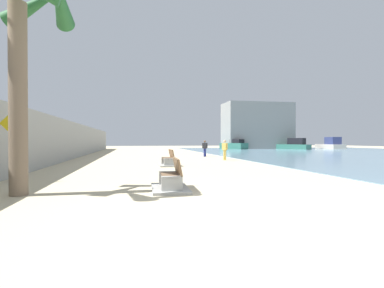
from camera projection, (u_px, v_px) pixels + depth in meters
The scene contains 12 objects.
ground_plane at pixel (162, 159), 25.02m from camera, with size 120.00×120.00×0.00m, color #C6B793.
seawall at pixel (64, 140), 23.61m from camera, with size 0.80×64.00×3.03m, color #9E9E99.
palm_tree at pixel (17, 17), 8.41m from camera, with size 3.11×3.23×6.65m.
bench_near at pixel (171, 182), 9.51m from camera, with size 1.17×2.14×0.98m.
bench_far at pixel (168, 162), 18.44m from camera, with size 1.15×2.12×0.98m.
person_walking at pixel (225, 149), 23.59m from camera, with size 0.35×0.44×1.56m.
person_standing at pixel (205, 147), 28.62m from camera, with size 0.53×0.22×1.52m.
boat_far_right at pixel (293, 145), 52.08m from camera, with size 4.49×6.41×1.87m.
boat_distant at pixel (331, 145), 54.91m from camera, with size 3.02×6.83×2.06m.
boat_mid_bay at pixel (234, 145), 52.79m from camera, with size 4.15×5.14×1.66m.
pedestrian_sign at pixel (12, 138), 11.01m from camera, with size 0.85×0.08×2.55m.
harbor_building at pixel (257, 126), 56.19m from camera, with size 12.00×6.00×8.26m, color gray.
Camera 1 is at (-2.28, -7.02, 1.52)m, focal length 28.86 mm.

